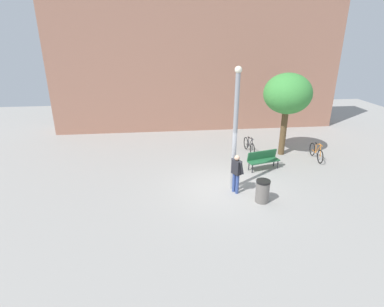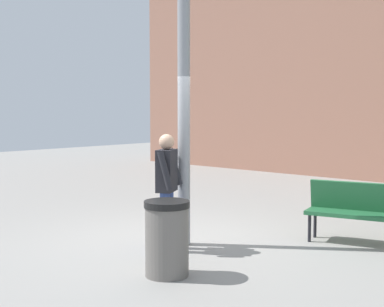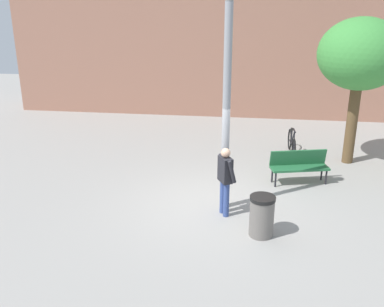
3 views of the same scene
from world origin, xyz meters
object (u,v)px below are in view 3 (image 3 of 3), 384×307
at_px(lamppost, 227,99).
at_px(person_by_lamppost, 225,177).
at_px(plaza_tree, 360,55).
at_px(bicycle_black, 292,144).
at_px(trash_bin, 262,216).
at_px(park_bench, 299,164).

xyz_separation_m(lamppost, person_by_lamppost, (0.04, -0.40, -1.75)).
distance_m(lamppost, plaza_tree, 5.20).
bearing_deg(bicycle_black, trash_bin, -101.06).
bearing_deg(plaza_tree, park_bench, -132.58).
xyz_separation_m(plaza_tree, trash_bin, (-2.75, -4.92, -2.85)).
height_order(lamppost, person_by_lamppost, lamppost).
relative_size(person_by_lamppost, park_bench, 1.00).
distance_m(person_by_lamppost, park_bench, 2.95).
bearing_deg(person_by_lamppost, lamppost, 95.50).
bearing_deg(lamppost, trash_bin, -54.69).
distance_m(lamppost, park_bench, 3.44).
bearing_deg(trash_bin, park_bench, 70.99).
xyz_separation_m(lamppost, park_bench, (1.95, 1.81, -2.17)).
bearing_deg(park_bench, bicycle_black, 90.19).
bearing_deg(person_by_lamppost, trash_bin, -45.33).
bearing_deg(park_bench, person_by_lamppost, -130.92).
relative_size(lamppost, plaza_tree, 1.16).
xyz_separation_m(park_bench, trash_bin, (-1.06, -3.07, -0.08)).
xyz_separation_m(person_by_lamppost, bicycle_black, (1.91, 4.51, -0.58)).
xyz_separation_m(person_by_lamppost, trash_bin, (0.86, -0.87, -0.50)).
distance_m(plaza_tree, bicycle_black, 3.42).
bearing_deg(person_by_lamppost, plaza_tree, 48.32).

